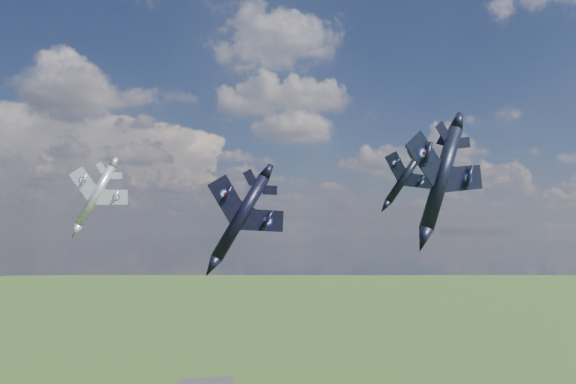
{
  "coord_description": "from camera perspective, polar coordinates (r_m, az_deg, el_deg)",
  "views": [
    {
      "loc": [
        -5.11,
        -57.97,
        77.59
      ],
      "look_at": [
        6.34,
        13.9,
        82.74
      ],
      "focal_mm": 35.0,
      "sensor_mm": 36.0,
      "label": 1
    }
  ],
  "objects": [
    {
      "name": "jet_lead_navy",
      "position": [
        68.51,
        -4.84,
        -2.56
      ],
      "size": [
        13.78,
        17.43,
        8.61
      ],
      "primitive_type": null,
      "rotation": [
        0.0,
        0.54,
        0.16
      ],
      "color": "black"
    },
    {
      "name": "jet_right_navy",
      "position": [
        56.25,
        15.32,
        1.38
      ],
      "size": [
        14.6,
        17.13,
        6.66
      ],
      "primitive_type": null,
      "rotation": [
        0.0,
        0.37,
        0.29
      ],
      "color": "black"
    },
    {
      "name": "jet_high_navy",
      "position": [
        91.12,
        11.72,
        1.41
      ],
      "size": [
        10.14,
        13.58,
        7.44
      ],
      "primitive_type": null,
      "rotation": [
        0.0,
        0.6,
        -0.08
      ],
      "color": "black"
    },
    {
      "name": "jet_left_silver",
      "position": [
        84.8,
        -18.98,
        -0.36
      ],
      "size": [
        12.31,
        14.91,
        6.63
      ],
      "primitive_type": null,
      "rotation": [
        0.0,
        0.47,
        0.23
      ],
      "color": "#ACAFB7"
    }
  ]
}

